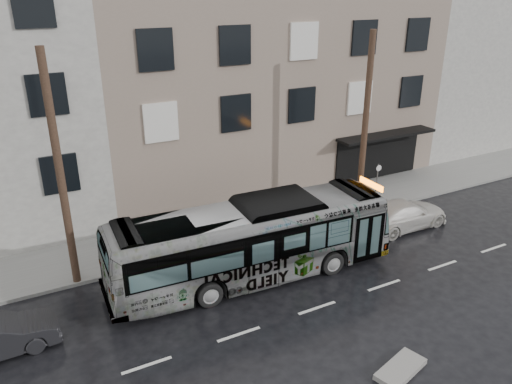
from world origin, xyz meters
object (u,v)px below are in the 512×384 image
(utility_pole_rear, at_px, (60,174))
(utility_pole_front, at_px, (365,127))
(white_sedan, at_px, (403,214))
(bus, at_px, (252,241))
(sign_post, at_px, (376,186))

(utility_pole_rear, bearing_deg, utility_pole_front, 0.00)
(utility_pole_rear, distance_m, white_sedan, 15.60)
(bus, bearing_deg, utility_pole_rear, 69.55)
(bus, relative_size, white_sedan, 2.43)
(bus, distance_m, white_sedan, 8.62)
(sign_post, xyz_separation_m, white_sedan, (-0.18, -2.23, -0.66))
(utility_pole_rear, distance_m, bus, 7.58)
(white_sedan, bearing_deg, utility_pole_rear, 81.17)
(sign_post, height_order, white_sedan, sign_post)
(sign_post, xyz_separation_m, bus, (-8.73, -2.76, 0.27))
(bus, bearing_deg, white_sedan, -83.40)
(utility_pole_front, xyz_separation_m, bus, (-7.63, -2.76, -3.03))
(white_sedan, bearing_deg, utility_pole_front, 22.19)
(utility_pole_front, relative_size, sign_post, 3.75)
(utility_pole_front, relative_size, white_sedan, 1.89)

